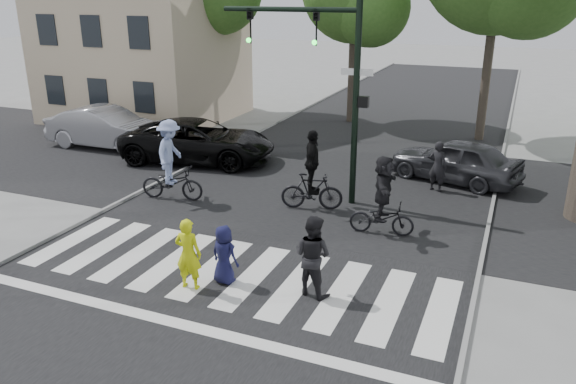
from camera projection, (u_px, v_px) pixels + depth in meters
name	position (u px, v px, depth m)	size (l,w,h in m)	color
ground	(210.00, 294.00, 11.54)	(120.00, 120.00, 0.00)	gray
road_stem	(299.00, 211.00, 15.89)	(10.00, 70.00, 0.01)	black
road_cross	(332.00, 180.00, 18.50)	(70.00, 10.00, 0.01)	black
curb_left	(150.00, 187.00, 17.70)	(0.10, 70.00, 0.10)	gray
curb_right	(486.00, 238.00, 14.05)	(0.10, 70.00, 0.10)	gray
crosswalk	(225.00, 279.00, 12.11)	(10.00, 3.85, 0.01)	silver
traffic_signal	(327.00, 67.00, 15.49)	(4.45, 0.29, 6.00)	black
house	(143.00, 38.00, 26.56)	(8.40, 8.10, 8.82)	beige
pedestrian_woman	(188.00, 254.00, 11.52)	(0.57, 0.37, 1.55)	#D3E20F
pedestrian_child	(224.00, 255.00, 11.78)	(0.63, 0.41, 1.30)	#131439
pedestrian_adult	(313.00, 255.00, 11.28)	(0.83, 0.65, 1.71)	black
cyclist_left	(171.00, 166.00, 16.47)	(1.98, 1.34, 2.40)	black
cyclist_mid	(312.00, 177.00, 15.75)	(1.82, 1.14, 2.29)	black
cyclist_right	(383.00, 200.00, 14.09)	(1.69, 1.57, 2.07)	black
car_suv	(198.00, 141.00, 20.28)	(2.53, 5.50, 1.53)	black
car_silver	(106.00, 128.00, 22.12)	(1.68, 4.82, 1.59)	#A6A6AB
car_grey	(455.00, 160.00, 18.14)	(1.68, 4.17, 1.42)	#313135
bystander_dark	(438.00, 166.00, 17.24)	(0.58, 0.38, 1.59)	black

